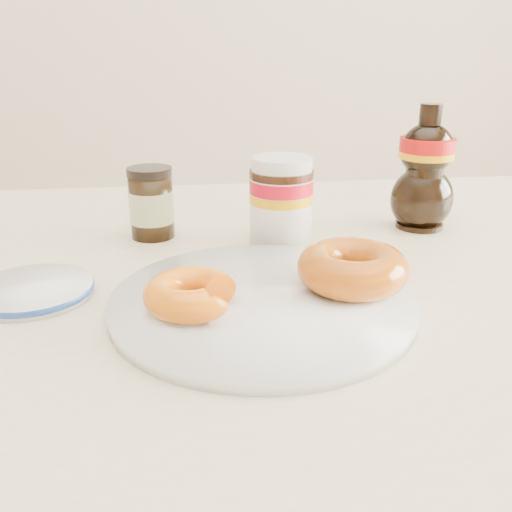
{
  "coord_description": "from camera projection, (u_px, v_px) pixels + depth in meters",
  "views": [
    {
      "loc": [
        -0.11,
        -0.44,
        0.99
      ],
      "look_at": [
        -0.04,
        0.09,
        0.79
      ],
      "focal_mm": 40.0,
      "sensor_mm": 36.0,
      "label": 1
    }
  ],
  "objects": [
    {
      "name": "blue_rim_saucer",
      "position": [
        32.0,
        290.0,
        0.56
      ],
      "size": [
        0.12,
        0.12,
        0.01
      ],
      "color": "white",
      "rests_on": "dining_table"
    },
    {
      "name": "nutella_jar",
      "position": [
        281.0,
        198.0,
        0.69
      ],
      "size": [
        0.08,
        0.08,
        0.11
      ],
      "rotation": [
        0.0,
        0.0,
        -0.11
      ],
      "color": "white",
      "rests_on": "dining_table"
    },
    {
      "name": "dining_table",
      "position": [
        294.0,
        352.0,
        0.63
      ],
      "size": [
        1.4,
        0.9,
        0.75
      ],
      "color": "#F3E7B9",
      "rests_on": "ground"
    },
    {
      "name": "donut_bitten",
      "position": [
        191.0,
        294.0,
        0.5
      ],
      "size": [
        0.1,
        0.1,
        0.03
      ],
      "primitive_type": "torus",
      "rotation": [
        0.0,
        0.0,
        0.28
      ],
      "color": "#CF530B",
      "rests_on": "plate"
    },
    {
      "name": "syrup_bottle",
      "position": [
        425.0,
        168.0,
        0.75
      ],
      "size": [
        0.09,
        0.08,
        0.16
      ],
      "primitive_type": null,
      "rotation": [
        0.0,
        0.0,
        0.15
      ],
      "color": "black",
      "rests_on": "dining_table"
    },
    {
      "name": "dark_jar",
      "position": [
        151.0,
        204.0,
        0.72
      ],
      "size": [
        0.06,
        0.06,
        0.09
      ],
      "rotation": [
        0.0,
        0.0,
        -0.38
      ],
      "color": "black",
      "rests_on": "dining_table"
    },
    {
      "name": "donut_whole",
      "position": [
        352.0,
        268.0,
        0.55
      ],
      "size": [
        0.11,
        0.11,
        0.04
      ],
      "primitive_type": "torus",
      "rotation": [
        0.0,
        0.0,
        -0.05
      ],
      "color": "#AC5C0B",
      "rests_on": "plate"
    },
    {
      "name": "plate",
      "position": [
        262.0,
        302.0,
        0.54
      ],
      "size": [
        0.29,
        0.29,
        0.01
      ],
      "color": "white",
      "rests_on": "dining_table"
    }
  ]
}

